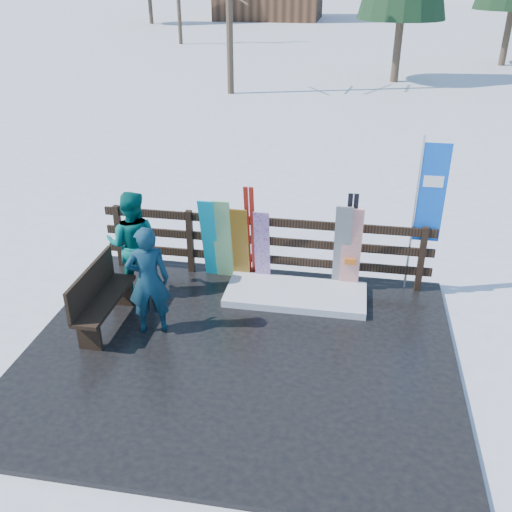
% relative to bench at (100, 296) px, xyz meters
% --- Properties ---
extents(ground, '(700.00, 700.00, 0.00)m').
position_rel_bench_xyz_m(ground, '(2.15, -0.31, -0.60)').
color(ground, white).
rests_on(ground, ground).
extents(deck, '(6.00, 5.00, 0.08)m').
position_rel_bench_xyz_m(deck, '(2.15, -0.31, -0.56)').
color(deck, black).
rests_on(deck, ground).
extents(fence, '(5.60, 0.10, 1.15)m').
position_rel_bench_xyz_m(fence, '(2.15, 1.89, 0.14)').
color(fence, black).
rests_on(fence, deck).
extents(snow_patch, '(2.27, 1.00, 0.12)m').
position_rel_bench_xyz_m(snow_patch, '(2.77, 1.29, -0.46)').
color(snow_patch, white).
rests_on(snow_patch, deck).
extents(bench, '(0.41, 1.50, 0.97)m').
position_rel_bench_xyz_m(bench, '(0.00, 0.00, 0.00)').
color(bench, black).
rests_on(bench, deck).
extents(snowboard_0, '(0.26, 0.40, 1.52)m').
position_rel_bench_xyz_m(snowboard_0, '(1.26, 1.67, 0.24)').
color(snowboard_0, '#0AB3C9').
rests_on(snowboard_0, deck).
extents(snowboard_1, '(0.31, 0.37, 1.52)m').
position_rel_bench_xyz_m(snowboard_1, '(1.49, 1.67, 0.25)').
color(snowboard_1, silver).
rests_on(snowboard_1, deck).
extents(snowboard_2, '(0.28, 0.32, 1.39)m').
position_rel_bench_xyz_m(snowboard_2, '(1.78, 1.67, 0.18)').
color(snowboard_2, '#FF9E16').
rests_on(snowboard_2, deck).
extents(snowboard_3, '(0.26, 0.29, 1.36)m').
position_rel_bench_xyz_m(snowboard_3, '(2.15, 1.67, 0.17)').
color(snowboard_3, silver).
rests_on(snowboard_3, deck).
extents(snowboard_4, '(0.27, 0.30, 1.56)m').
position_rel_bench_xyz_m(snowboard_4, '(3.46, 1.67, 0.26)').
color(snowboard_4, black).
rests_on(snowboard_4, deck).
extents(snowboard_5, '(0.32, 0.24, 1.51)m').
position_rel_bench_xyz_m(snowboard_5, '(3.61, 1.67, 0.24)').
color(snowboard_5, silver).
rests_on(snowboard_5, deck).
extents(ski_pair_a, '(0.16, 0.35, 1.76)m').
position_rel_bench_xyz_m(ski_pair_a, '(1.94, 1.74, 0.37)').
color(ski_pair_a, red).
rests_on(ski_pair_a, deck).
extents(ski_pair_b, '(0.17, 0.30, 1.75)m').
position_rel_bench_xyz_m(ski_pair_b, '(3.58, 1.74, 0.36)').
color(ski_pair_b, black).
rests_on(ski_pair_b, deck).
extents(rental_flag, '(0.45, 0.04, 2.60)m').
position_rel_bench_xyz_m(rental_flag, '(4.71, 1.94, 1.09)').
color(rental_flag, silver).
rests_on(rental_flag, deck).
extents(person_front, '(0.71, 0.59, 1.67)m').
position_rel_bench_xyz_m(person_front, '(0.78, 0.02, 0.32)').
color(person_front, '#11434D').
rests_on(person_front, deck).
extents(person_back, '(0.93, 0.77, 1.77)m').
position_rel_bench_xyz_m(person_back, '(0.16, 1.04, 0.37)').
color(person_back, '#055D54').
rests_on(person_back, deck).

